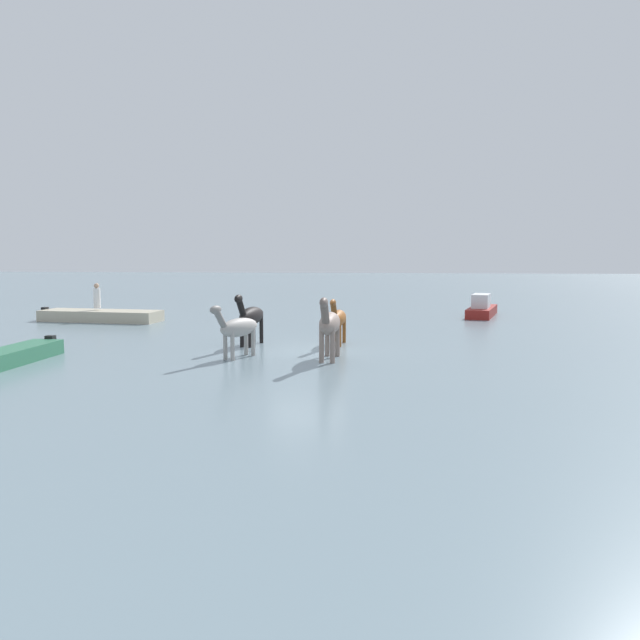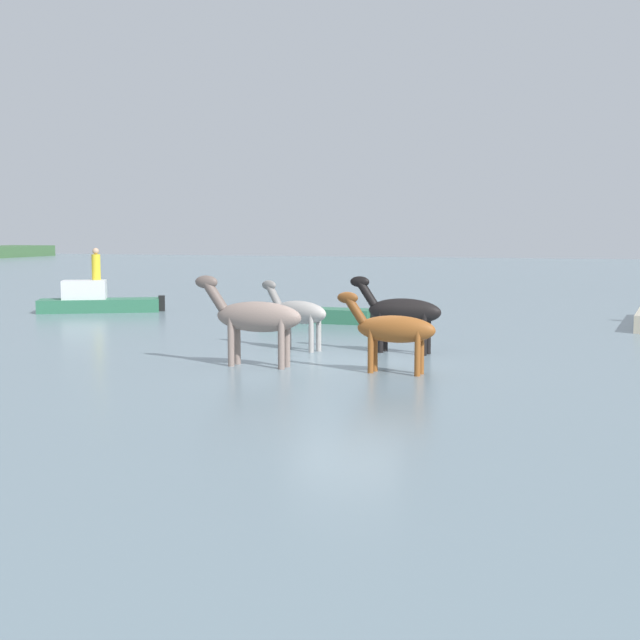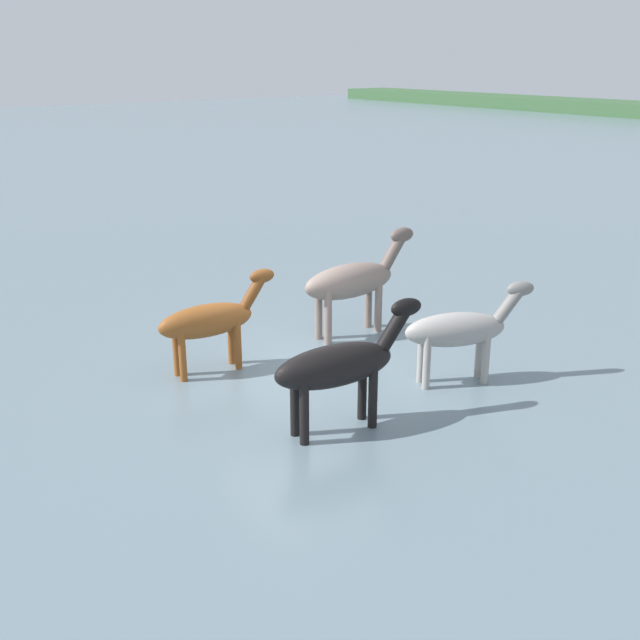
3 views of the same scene
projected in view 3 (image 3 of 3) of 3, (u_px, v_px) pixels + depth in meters
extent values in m
plane|color=slate|center=(304.00, 371.00, 13.18)|extent=(153.03, 153.03, 0.00)
ellipsoid|color=gray|center=(349.00, 281.00, 14.50)|extent=(0.68, 2.05, 0.68)
cylinder|color=gray|center=(368.00, 301.00, 15.13)|extent=(0.15, 0.15, 1.12)
cylinder|color=gray|center=(378.00, 305.00, 14.88)|extent=(0.15, 0.15, 1.12)
cylinder|color=gray|center=(319.00, 312.00, 14.50)|extent=(0.15, 0.15, 1.12)
cylinder|color=gray|center=(328.00, 316.00, 14.24)|extent=(0.15, 0.15, 1.12)
cylinder|color=#63544C|center=(393.00, 251.00, 14.91)|extent=(0.26, 0.63, 0.75)
ellipsoid|color=#63544C|center=(402.00, 235.00, 14.92)|extent=(0.26, 0.56, 0.30)
ellipsoid|color=black|center=(335.00, 366.00, 10.73)|extent=(0.83, 1.95, 0.64)
cylinder|color=black|center=(362.00, 387.00, 11.29)|extent=(0.14, 0.14, 1.05)
cylinder|color=black|center=(373.00, 395.00, 11.03)|extent=(0.14, 0.14, 1.05)
cylinder|color=black|center=(295.00, 402.00, 10.79)|extent=(0.14, 0.14, 1.05)
cylinder|color=black|center=(304.00, 411.00, 10.53)|extent=(0.14, 0.14, 1.05)
cylinder|color=black|center=(394.00, 328.00, 11.04)|extent=(0.30, 0.61, 0.70)
ellipsoid|color=black|center=(406.00, 307.00, 11.03)|extent=(0.29, 0.54, 0.28)
ellipsoid|color=brown|center=(206.00, 321.00, 12.83)|extent=(0.65, 1.76, 0.58)
cylinder|color=brown|center=(231.00, 339.00, 13.35)|extent=(0.13, 0.13, 0.95)
cylinder|color=brown|center=(238.00, 343.00, 13.13)|extent=(0.13, 0.13, 0.95)
cylinder|color=brown|center=(176.00, 350.00, 12.85)|extent=(0.13, 0.13, 0.95)
cylinder|color=brown|center=(182.00, 355.00, 12.62)|extent=(0.13, 0.13, 0.95)
cylinder|color=brown|center=(253.00, 292.00, 13.15)|extent=(0.24, 0.54, 0.63)
ellipsoid|color=brown|center=(262.00, 276.00, 13.15)|extent=(0.24, 0.49, 0.25)
ellipsoid|color=#9E9993|center=(455.00, 330.00, 12.39)|extent=(1.19, 1.80, 0.59)
cylinder|color=#9E9993|center=(479.00, 351.00, 12.78)|extent=(0.13, 0.13, 0.96)
cylinder|color=#9E9993|center=(486.00, 357.00, 12.52)|extent=(0.13, 0.13, 0.96)
cylinder|color=#9E9993|center=(421.00, 356.00, 12.58)|extent=(0.13, 0.13, 0.96)
cylinder|color=#9E9993|center=(427.00, 362.00, 12.32)|extent=(0.13, 0.13, 0.96)
cylinder|color=slate|center=(509.00, 304.00, 12.44)|extent=(0.40, 0.57, 0.64)
ellipsoid|color=slate|center=(520.00, 289.00, 12.39)|extent=(0.38, 0.52, 0.26)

